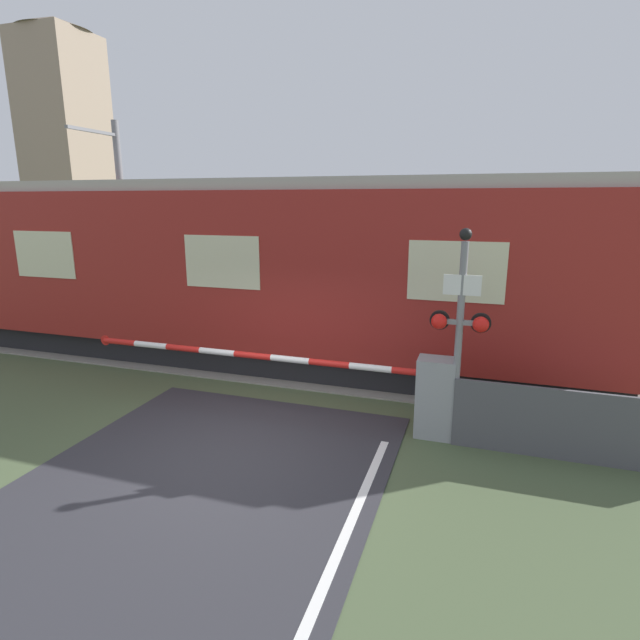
# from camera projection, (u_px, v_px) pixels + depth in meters

# --- Properties ---
(ground_plane) EXTENTS (80.00, 80.00, 0.00)m
(ground_plane) POSITION_uv_depth(u_px,v_px,m) (232.00, 451.00, 7.68)
(ground_plane) COLOR #475638
(track_bed) EXTENTS (36.00, 3.20, 0.13)m
(track_bed) POSITION_uv_depth(u_px,v_px,m) (320.00, 364.00, 11.68)
(track_bed) COLOR gray
(track_bed) RESTS_ON ground_plane
(train) EXTENTS (16.95, 2.94, 4.21)m
(train) POSITION_uv_depth(u_px,v_px,m) (253.00, 271.00, 11.68)
(train) COLOR black
(train) RESTS_ON ground_plane
(crossing_barrier) EXTENTS (6.86, 0.44, 1.32)m
(crossing_barrier) POSITION_uv_depth(u_px,v_px,m) (399.00, 389.00, 8.22)
(crossing_barrier) COLOR gray
(crossing_barrier) RESTS_ON ground_plane
(signal_post) EXTENTS (0.90, 0.26, 3.38)m
(signal_post) POSITION_uv_depth(u_px,v_px,m) (460.00, 326.00, 7.51)
(signal_post) COLOR gray
(signal_post) RESTS_ON ground_plane
(catenary_pole) EXTENTS (0.20, 1.90, 5.97)m
(catenary_pole) POSITION_uv_depth(u_px,v_px,m) (123.00, 223.00, 14.61)
(catenary_pole) COLOR slate
(catenary_pole) RESTS_ON ground_plane
(distant_building) EXTENTS (4.23, 4.23, 13.93)m
(distant_building) POSITION_uv_depth(u_px,v_px,m) (67.00, 144.00, 29.81)
(distant_building) COLOR gray
(distant_building) RESTS_ON ground_plane
(roadside_fence) EXTENTS (3.50, 0.06, 1.10)m
(roadside_fence) POSITION_uv_depth(u_px,v_px,m) (576.00, 427.00, 7.26)
(roadside_fence) COLOR #4C4C51
(roadside_fence) RESTS_ON ground_plane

